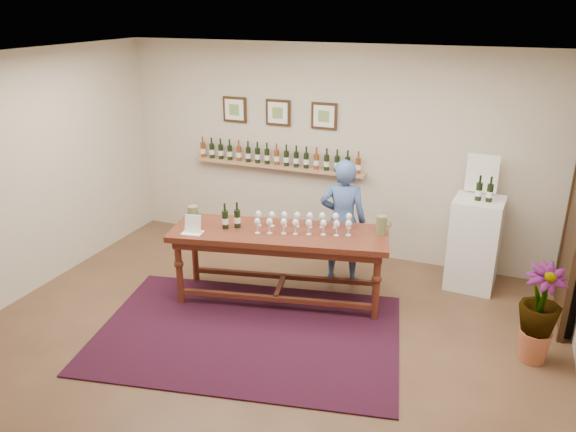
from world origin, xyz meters
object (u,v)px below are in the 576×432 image
(display_pedestal, at_px, (474,243))
(potted_plant, at_px, (539,314))
(person, at_px, (343,221))
(tasting_table, at_px, (279,242))

(display_pedestal, distance_m, potted_plant, 1.56)
(potted_plant, bearing_deg, person, 156.28)
(tasting_table, distance_m, display_pedestal, 2.38)
(potted_plant, height_order, person, person)
(tasting_table, relative_size, person, 1.64)
(tasting_table, height_order, potted_plant, potted_plant)
(tasting_table, bearing_deg, potted_plant, -16.39)
(display_pedestal, height_order, potted_plant, display_pedestal)
(person, bearing_deg, tasting_table, 46.10)
(tasting_table, distance_m, person, 0.93)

